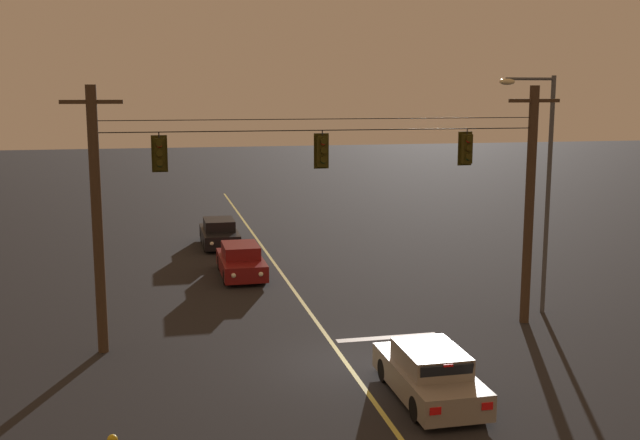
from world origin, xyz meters
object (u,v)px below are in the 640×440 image
car_oncoming_lead (241,261)px  street_lamp_corner (541,174)px  traffic_light_centre (467,149)px  car_waiting_near_lane (429,374)px  traffic_light_left_inner (322,151)px  traffic_light_leftmost (160,154)px  car_oncoming_trailing (219,233)px

car_oncoming_lead → street_lamp_corner: 13.30m
street_lamp_corner → car_oncoming_lead: bearing=141.3°
traffic_light_centre → car_waiting_near_lane: 8.40m
traffic_light_left_inner → street_lamp_corner: (8.15, 0.99, -1.02)m
traffic_light_left_inner → car_oncoming_lead: bearing=100.5°
traffic_light_left_inner → car_oncoming_lead: traffic_light_left_inner is taller
car_oncoming_lead → traffic_light_leftmost: bearing=-110.9°
car_waiting_near_lane → traffic_light_leftmost: bearing=140.3°
traffic_light_leftmost → traffic_light_centre: bearing=0.0°
traffic_light_centre → car_oncoming_lead: 12.25m
traffic_light_left_inner → car_waiting_near_lane: (1.63, -5.53, -5.43)m
traffic_light_left_inner → street_lamp_corner: size_ratio=0.14×
traffic_light_leftmost → car_oncoming_lead: 10.92m
car_oncoming_lead → street_lamp_corner: street_lamp_corner is taller
traffic_light_leftmost → traffic_light_left_inner: size_ratio=1.00×
traffic_light_left_inner → car_oncoming_lead: size_ratio=0.28×
traffic_light_centre → car_oncoming_lead: bearing=126.4°
car_waiting_near_lane → car_oncoming_trailing: 21.46m
traffic_light_left_inner → car_oncoming_lead: 10.51m
traffic_light_leftmost → traffic_light_left_inner: (5.03, 0.00, 0.00)m
traffic_light_leftmost → car_waiting_near_lane: (6.65, -5.53, -5.43)m
car_waiting_near_lane → car_oncoming_trailing: size_ratio=0.98×
traffic_light_leftmost → traffic_light_centre: 9.89m
traffic_light_centre → car_oncoming_lead: (-6.51, 8.84, -5.43)m
traffic_light_left_inner → traffic_light_centre: same height
traffic_light_left_inner → street_lamp_corner: bearing=6.9°
traffic_light_centre → traffic_light_left_inner: bearing=180.0°
street_lamp_corner → car_waiting_near_lane: bearing=-135.0°
traffic_light_centre → car_oncoming_trailing: 17.91m
traffic_light_leftmost → traffic_light_left_inner: same height
car_oncoming_lead → car_oncoming_trailing: (-0.35, 6.78, 0.00)m
traffic_light_centre → street_lamp_corner: (3.28, 0.99, -1.02)m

